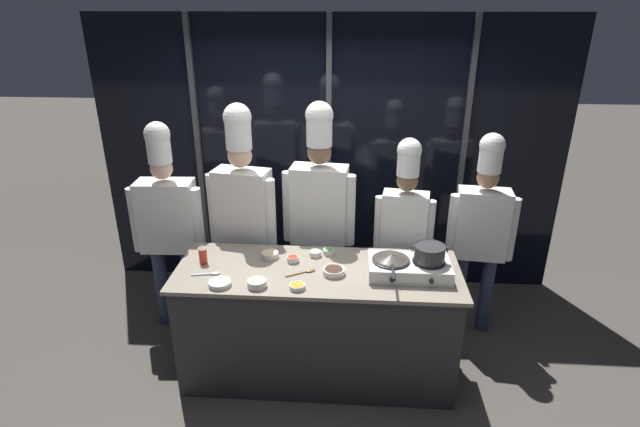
{
  "coord_description": "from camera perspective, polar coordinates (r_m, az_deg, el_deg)",
  "views": [
    {
      "loc": [
        0.24,
        -3.24,
        2.78
      ],
      "look_at": [
        0.0,
        0.25,
        1.29
      ],
      "focal_mm": 28.0,
      "sensor_mm": 36.0,
      "label": 1
    }
  ],
  "objects": [
    {
      "name": "prep_bowl_shrimp",
      "position": [
        3.54,
        -7.24,
        -7.86
      ],
      "size": [
        0.14,
        0.14,
        0.05
      ],
      "color": "silver",
      "rests_on": "demo_counter"
    },
    {
      "name": "demo_counter",
      "position": [
        3.99,
        -0.25,
        -12.31
      ],
      "size": [
        2.13,
        0.77,
        0.94
      ],
      "color": "#2D2D30",
      "rests_on": "ground_plane"
    },
    {
      "name": "chef_sous",
      "position": [
        4.26,
        -8.8,
        0.75
      ],
      "size": [
        0.6,
        0.32,
        2.06
      ],
      "rotation": [
        0.0,
        0.0,
        2.96
      ],
      "color": "#232326",
      "rests_on": "ground_plane"
    },
    {
      "name": "window_wall_back",
      "position": [
        4.97,
        1.0,
        6.34
      ],
      "size": [
        4.57,
        0.09,
        2.7
      ],
      "color": "black",
      "rests_on": "ground_plane"
    },
    {
      "name": "serving_spoon_solid",
      "position": [
        3.7,
        -1.6,
        -6.62
      ],
      "size": [
        0.22,
        0.15,
        0.02
      ],
      "color": "olive",
      "rests_on": "demo_counter"
    },
    {
      "name": "stock_pot",
      "position": [
        3.67,
        12.41,
        -4.41
      ],
      "size": [
        0.25,
        0.23,
        0.12
      ],
      "color": "#333335",
      "rests_on": "portable_stove"
    },
    {
      "name": "prep_bowl_soy_glaze",
      "position": [
        3.67,
        1.58,
        -6.57
      ],
      "size": [
        0.16,
        0.16,
        0.05
      ],
      "color": "silver",
      "rests_on": "demo_counter"
    },
    {
      "name": "ground_plane",
      "position": [
        4.28,
        -0.24,
        -17.46
      ],
      "size": [
        24.0,
        24.0,
        0.0
      ],
      "primitive_type": "plane",
      "color": "#47423D"
    },
    {
      "name": "prep_bowl_bean_sprouts",
      "position": [
        3.92,
        -0.53,
        -4.54
      ],
      "size": [
        0.09,
        0.09,
        0.04
      ],
      "color": "silver",
      "rests_on": "demo_counter"
    },
    {
      "name": "prep_bowl_noodles",
      "position": [
        3.6,
        -11.39,
        -7.79
      ],
      "size": [
        0.16,
        0.16,
        0.04
      ],
      "color": "silver",
      "rests_on": "demo_counter"
    },
    {
      "name": "prep_bowl_scallions",
      "position": [
        3.95,
        1.02,
        -4.34
      ],
      "size": [
        0.09,
        0.09,
        0.04
      ],
      "color": "silver",
      "rests_on": "demo_counter"
    },
    {
      "name": "frying_pan",
      "position": [
        3.65,
        8.13,
        -5.01
      ],
      "size": [
        0.28,
        0.48,
        0.04
      ],
      "color": "#38332D",
      "rests_on": "portable_stove"
    },
    {
      "name": "squeeze_bottle_chili",
      "position": [
        3.9,
        -13.24,
        -4.59
      ],
      "size": [
        0.06,
        0.06,
        0.16
      ],
      "color": "red",
      "rests_on": "demo_counter"
    },
    {
      "name": "chef_line",
      "position": [
        4.26,
        -0.08,
        1.02
      ],
      "size": [
        0.62,
        0.29,
        2.06
      ],
      "rotation": [
        0.0,
        0.0,
        3.04
      ],
      "color": "#232326",
      "rests_on": "ground_plane"
    },
    {
      "name": "chef_head",
      "position": [
        4.48,
        -17.01,
        -0.48
      ],
      "size": [
        0.63,
        0.27,
        1.9
      ],
      "rotation": [
        0.0,
        0.0,
        3.19
      ],
      "color": "#2D3856",
      "rests_on": "ground_plane"
    },
    {
      "name": "prep_bowl_ginger",
      "position": [
        3.91,
        -5.73,
        -4.69
      ],
      "size": [
        0.13,
        0.13,
        0.05
      ],
      "color": "silver",
      "rests_on": "demo_counter"
    },
    {
      "name": "portable_stove",
      "position": [
        3.71,
        10.16,
        -6.11
      ],
      "size": [
        0.59,
        0.36,
        0.12
      ],
      "color": "silver",
      "rests_on": "demo_counter"
    },
    {
      "name": "prep_bowl_chili_flakes",
      "position": [
        3.84,
        -3.12,
        -5.18
      ],
      "size": [
        0.09,
        0.09,
        0.04
      ],
      "color": "silver",
      "rests_on": "demo_counter"
    },
    {
      "name": "serving_spoon_slotted",
      "position": [
        3.76,
        -12.38,
        -6.73
      ],
      "size": [
        0.21,
        0.07,
        0.02
      ],
      "color": "#B2B5BA",
      "rests_on": "demo_counter"
    },
    {
      "name": "chef_pastry",
      "position": [
        4.28,
        9.59,
        -1.17
      ],
      "size": [
        0.5,
        0.25,
        1.79
      ],
      "rotation": [
        0.0,
        0.0,
        2.99
      ],
      "color": "#4C4C51",
      "rests_on": "ground_plane"
    },
    {
      "name": "chef_apprentice",
      "position": [
        4.43,
        17.98,
        -1.2
      ],
      "size": [
        0.56,
        0.27,
        1.83
      ],
      "rotation": [
        0.0,
        0.0,
        3.04
      ],
      "color": "#2D3856",
      "rests_on": "ground_plane"
    },
    {
      "name": "prep_bowl_carrots",
      "position": [
        3.5,
        -2.62,
        -8.29
      ],
      "size": [
        0.11,
        0.11,
        0.04
      ],
      "color": "silver",
      "rests_on": "demo_counter"
    }
  ]
}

